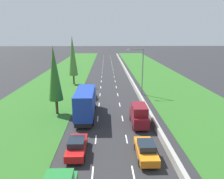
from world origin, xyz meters
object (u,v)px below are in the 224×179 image
(poplar_tree_third, at_px, (73,56))
(blue_box_truck_left_lane, at_px, (86,102))
(street_light_mast, at_px, (141,68))
(maroon_van_right_lane, at_px, (139,115))
(poplar_tree_second, at_px, (55,74))
(green_hatchback_left_lane, at_px, (89,94))
(red_sedan_left_lane, at_px, (77,146))
(orange_sedan_right_lane, at_px, (146,150))

(poplar_tree_third, bearing_deg, blue_box_truck_left_lane, -76.83)
(blue_box_truck_left_lane, height_order, street_light_mast, street_light_mast)
(maroon_van_right_lane, bearing_deg, blue_box_truck_left_lane, 156.71)
(maroon_van_right_lane, distance_m, poplar_tree_second, 13.24)
(green_hatchback_left_lane, bearing_deg, red_sedan_left_lane, -89.48)
(red_sedan_left_lane, xyz_separation_m, poplar_tree_second, (-4.41, 10.94, 5.28))
(green_hatchback_left_lane, height_order, poplar_tree_third, poplar_tree_third)
(red_sedan_left_lane, xyz_separation_m, blue_box_truck_left_lane, (0.06, 9.64, 1.37))
(maroon_van_right_lane, xyz_separation_m, poplar_tree_second, (-11.59, 4.36, 4.69))
(maroon_van_right_lane, relative_size, blue_box_truck_left_lane, 0.52)
(orange_sedan_right_lane, xyz_separation_m, street_light_mast, (2.87, 21.58, 4.42))
(maroon_van_right_lane, xyz_separation_m, blue_box_truck_left_lane, (-7.13, 3.07, 0.78))
(poplar_tree_third, bearing_deg, red_sedan_left_lane, -81.09)
(green_hatchback_left_lane, height_order, poplar_tree_second, poplar_tree_second)
(blue_box_truck_left_lane, relative_size, street_light_mast, 1.04)
(red_sedan_left_lane, bearing_deg, poplar_tree_second, 111.94)
(poplar_tree_third, distance_m, street_light_mast, 17.09)
(orange_sedan_right_lane, height_order, poplar_tree_third, poplar_tree_third)
(orange_sedan_right_lane, bearing_deg, maroon_van_right_lane, 86.57)
(orange_sedan_right_lane, bearing_deg, blue_box_truck_left_lane, 122.53)
(orange_sedan_right_lane, relative_size, street_light_mast, 0.50)
(orange_sedan_right_lane, relative_size, blue_box_truck_left_lane, 0.48)
(green_hatchback_left_lane, bearing_deg, poplar_tree_second, -118.54)
(red_sedan_left_lane, bearing_deg, maroon_van_right_lane, 42.46)
(maroon_van_right_lane, bearing_deg, green_hatchback_left_lane, 121.20)
(orange_sedan_right_lane, relative_size, red_sedan_left_lane, 1.00)
(blue_box_truck_left_lane, bearing_deg, maroon_van_right_lane, -23.29)
(blue_box_truck_left_lane, distance_m, green_hatchback_left_lane, 9.18)
(blue_box_truck_left_lane, height_order, poplar_tree_third, poplar_tree_third)
(maroon_van_right_lane, bearing_deg, poplar_tree_third, 116.93)
(poplar_tree_third, bearing_deg, poplar_tree_second, -89.13)
(blue_box_truck_left_lane, height_order, poplar_tree_second, poplar_tree_second)
(orange_sedan_right_lane, height_order, street_light_mast, street_light_mast)
(poplar_tree_third, xyz_separation_m, street_light_mast, (14.31, -9.22, -1.48))
(red_sedan_left_lane, relative_size, poplar_tree_third, 0.40)
(orange_sedan_right_lane, bearing_deg, green_hatchback_left_lane, 109.47)
(green_hatchback_left_lane, xyz_separation_m, street_light_mast, (9.78, 2.02, 4.40))
(orange_sedan_right_lane, bearing_deg, poplar_tree_third, 110.37)
(red_sedan_left_lane, height_order, green_hatchback_left_lane, green_hatchback_left_lane)
(green_hatchback_left_lane, bearing_deg, maroon_van_right_lane, -58.80)
(maroon_van_right_lane, bearing_deg, red_sedan_left_lane, -137.54)
(green_hatchback_left_lane, relative_size, poplar_tree_third, 0.34)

